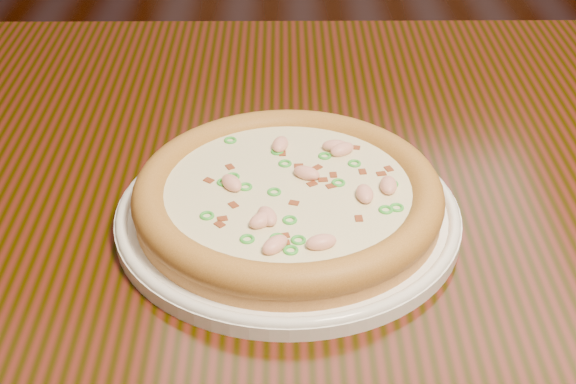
{
  "coord_description": "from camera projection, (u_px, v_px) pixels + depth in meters",
  "views": [
    {
      "loc": [
        -0.44,
        -0.7,
        1.15
      ],
      "look_at": [
        -0.44,
        -0.14,
        0.78
      ],
      "focal_mm": 50.0,
      "sensor_mm": 36.0,
      "label": 1
    }
  ],
  "objects": [
    {
      "name": "plate",
      "position": [
        288.0,
        213.0,
        0.68
      ],
      "size": [
        0.29,
        0.29,
        0.02
      ],
      "color": "white",
      "rests_on": "hero_table"
    },
    {
      "name": "pizza",
      "position": [
        288.0,
        195.0,
        0.67
      ],
      "size": [
        0.26,
        0.26,
        0.03
      ],
      "color": "tan",
      "rests_on": "plate"
    },
    {
      "name": "hero_table",
      "position": [
        410.0,
        272.0,
        0.78
      ],
      "size": [
        1.2,
        0.8,
        0.75
      ],
      "color": "black",
      "rests_on": "ground"
    }
  ]
}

